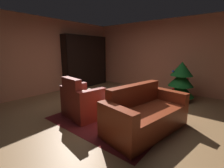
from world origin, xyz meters
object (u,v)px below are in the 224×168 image
Objects in this scene: armchair_red at (82,103)px; book_stack_on_table at (120,95)px; coffee_table at (117,99)px; bookshelf_unit at (88,62)px; decorated_tree at (181,81)px; couch_red at (145,115)px; bottle_on_table at (120,92)px.

armchair_red is 0.92m from book_stack_on_table.
armchair_red is 0.83m from coffee_table.
bookshelf_unit is 3.16× the size of coffee_table.
decorated_tree is (1.41, 2.73, 0.28)m from armchair_red.
armchair_red reaches higher than coffee_table.
couch_red reaches higher than bottle_on_table.
coffee_table is 0.23m from bottle_on_table.
bookshelf_unit is 3.51m from coffee_table.
book_stack_on_table reaches higher than coffee_table.
bookshelf_unit is at bearing -174.53° from decorated_tree.
book_stack_on_table is 0.19× the size of decorated_tree.
book_stack_on_table is (0.67, 0.61, 0.17)m from armchair_red.
couch_red is 7.80× the size of bottle_on_table.
book_stack_on_table is 0.17m from bottle_on_table.
decorated_tree is at bearing 62.63° from armchair_red.
book_stack_on_table is (-0.77, 0.24, 0.20)m from couch_red.
decorated_tree is at bearing 66.81° from bottle_on_table.
book_stack_on_table is 2.25m from decorated_tree.
decorated_tree reaches higher than bottle_on_table.
bottle_on_table is at bearing 157.72° from couch_red.
couch_red is at bearing 14.64° from armchair_red.
decorated_tree is (3.74, 0.36, -0.43)m from bookshelf_unit.
bookshelf_unit reaches higher than bottle_on_table.
book_stack_on_table is (2.99, -1.76, -0.54)m from bookshelf_unit.
coffee_table is 2.32m from decorated_tree.
armchair_red reaches higher than bottle_on_table.
armchair_red is 0.86× the size of decorated_tree.
bottle_on_table is at bearing -113.19° from decorated_tree.
armchair_red reaches higher than book_stack_on_table.
coffee_table is at bearing -110.33° from decorated_tree.
bookshelf_unit is 3.40m from armchair_red.
couch_red is 2.37m from decorated_tree.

